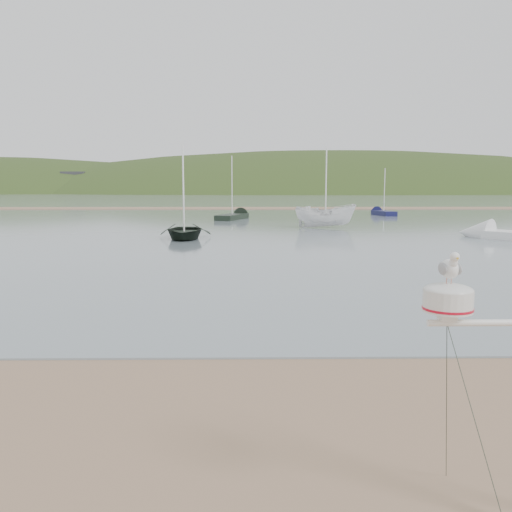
{
  "coord_description": "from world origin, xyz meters",
  "views": [
    {
      "loc": [
        2.13,
        -6.31,
        3.43
      ],
      "look_at": [
        2.23,
        1.0,
        2.46
      ],
      "focal_mm": 38.0,
      "sensor_mm": 36.0,
      "label": 1
    }
  ],
  "objects_px": {
    "boat_dark": "(184,202)",
    "boat_white": "(326,197)",
    "sailboat_white_near": "(500,234)",
    "sailboat_blue_far": "(379,212)",
    "sailboat_dark_mid": "(239,216)"
  },
  "relations": [
    {
      "from": "sailboat_blue_far",
      "to": "boat_dark",
      "type": "bearing_deg",
      "value": -124.9
    },
    {
      "from": "sailboat_dark_mid",
      "to": "sailboat_white_near",
      "type": "relative_size",
      "value": 0.86
    },
    {
      "from": "sailboat_white_near",
      "to": "sailboat_blue_far",
      "type": "height_order",
      "value": "sailboat_white_near"
    },
    {
      "from": "boat_dark",
      "to": "boat_white",
      "type": "relative_size",
      "value": 0.96
    },
    {
      "from": "sailboat_dark_mid",
      "to": "sailboat_blue_far",
      "type": "height_order",
      "value": "sailboat_dark_mid"
    },
    {
      "from": "boat_dark",
      "to": "sailboat_blue_far",
      "type": "distance_m",
      "value": 32.67
    },
    {
      "from": "boat_dark",
      "to": "boat_white",
      "type": "xyz_separation_m",
      "value": [
        10.05,
        8.57,
        0.09
      ]
    },
    {
      "from": "boat_white",
      "to": "boat_dark",
      "type": "bearing_deg",
      "value": 131.57
    },
    {
      "from": "boat_dark",
      "to": "sailboat_dark_mid",
      "type": "distance_m",
      "value": 20.71
    },
    {
      "from": "boat_white",
      "to": "sailboat_blue_far",
      "type": "xyz_separation_m",
      "value": [
        8.61,
        18.17,
        -2.12
      ]
    },
    {
      "from": "sailboat_white_near",
      "to": "sailboat_blue_far",
      "type": "bearing_deg",
      "value": 92.43
    },
    {
      "from": "boat_dark",
      "to": "boat_white",
      "type": "distance_m",
      "value": 13.21
    },
    {
      "from": "boat_dark",
      "to": "sailboat_dark_mid",
      "type": "bearing_deg",
      "value": 78.53
    },
    {
      "from": "sailboat_white_near",
      "to": "boat_dark",
      "type": "bearing_deg",
      "value": 179.56
    },
    {
      "from": "boat_dark",
      "to": "sailboat_dark_mid",
      "type": "height_order",
      "value": "sailboat_dark_mid"
    }
  ]
}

